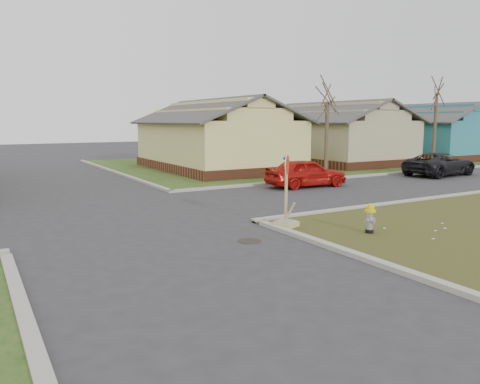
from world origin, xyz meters
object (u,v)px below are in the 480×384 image
red_sedan (306,173)px  dark_pickup (440,164)px  fire_hydrant (370,217)px  stop_sign (286,211)px

red_sedan → dark_pickup: (9.83, -0.21, -0.02)m
fire_hydrant → dark_pickup: (14.33, 8.44, 0.16)m
red_sedan → stop_sign: bearing=143.0°
fire_hydrant → dark_pickup: size_ratio=0.18×
stop_sign → dark_pickup: 17.24m
fire_hydrant → red_sedan: (4.50, 8.64, 0.17)m
red_sedan → dark_pickup: size_ratio=0.84×
fire_hydrant → red_sedan: size_ratio=0.21×
stop_sign → red_sedan: stop_sign is taller
fire_hydrant → dark_pickup: 16.63m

